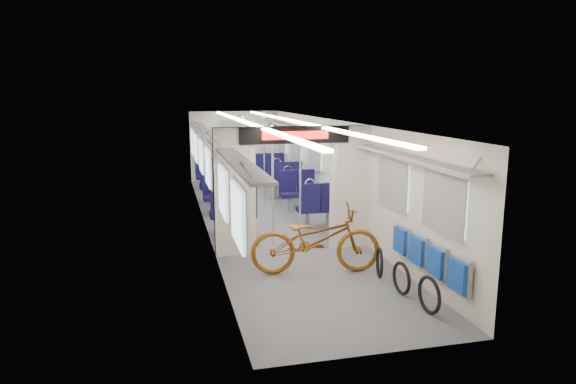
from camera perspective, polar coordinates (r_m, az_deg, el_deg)
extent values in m
plane|color=#515456|center=(11.53, -1.83, -3.55)|extent=(12.00, 12.00, 0.00)
cube|color=silver|center=(11.09, -9.22, 1.81)|extent=(0.02, 12.00, 2.30)
cube|color=silver|center=(11.67, 5.13, 2.36)|extent=(0.02, 12.00, 2.30)
cube|color=silver|center=(17.17, -5.96, 5.09)|extent=(2.90, 0.02, 2.30)
cube|color=silver|center=(5.69, 10.61, -7.00)|extent=(2.90, 0.02, 2.30)
cube|color=silver|center=(11.17, -1.90, 7.94)|extent=(2.90, 12.00, 0.02)
cube|color=white|center=(11.08, -4.72, 7.73)|extent=(0.12, 11.40, 0.04)
cube|color=white|center=(11.30, 0.85, 7.83)|extent=(0.12, 11.40, 0.04)
cube|color=silver|center=(9.20, -6.19, -0.95)|extent=(0.65, 0.18, 2.00)
cube|color=silver|center=(9.73, 7.05, -0.31)|extent=(0.65, 0.18, 2.00)
cube|color=silver|center=(9.24, 0.63, 6.38)|extent=(2.90, 0.18, 0.30)
cylinder|color=silver|center=(9.24, -4.20, -0.85)|extent=(0.20, 0.20, 2.00)
cylinder|color=silver|center=(9.62, 5.24, -0.40)|extent=(0.20, 0.20, 2.00)
cube|color=black|center=(9.13, 0.80, 6.33)|extent=(2.00, 0.03, 0.30)
cube|color=#FF0C07|center=(9.11, 0.84, 6.32)|extent=(1.20, 0.02, 0.14)
cube|color=silver|center=(6.36, -5.62, -2.62)|extent=(0.04, 1.00, 0.75)
cube|color=silver|center=(7.30, 17.04, -1.28)|extent=(0.04, 1.00, 0.75)
cube|color=silver|center=(7.91, -7.24, 0.04)|extent=(0.04, 1.00, 0.75)
cube|color=silver|center=(8.69, 11.71, 0.87)|extent=(0.04, 1.00, 0.75)
cube|color=silver|center=(10.57, -8.89, 2.74)|extent=(0.04, 1.00, 0.75)
cube|color=silver|center=(11.16, 5.82, 3.24)|extent=(0.04, 1.00, 0.75)
cube|color=silver|center=(12.45, -9.63, 3.94)|extent=(0.04, 1.00, 0.75)
cube|color=silver|center=(12.95, 3.04, 4.35)|extent=(0.04, 1.00, 0.75)
cube|color=silver|center=(14.33, -10.17, 4.83)|extent=(0.04, 1.00, 0.75)
cube|color=silver|center=(14.77, 0.93, 5.18)|extent=(0.04, 1.00, 0.75)
cube|color=silver|center=(16.12, -10.58, 5.48)|extent=(0.04, 1.00, 0.75)
cube|color=silver|center=(16.51, -0.64, 5.79)|extent=(0.04, 1.00, 0.75)
cube|color=gray|center=(7.06, -5.40, 3.28)|extent=(0.30, 3.60, 0.04)
cube|color=gray|center=(7.83, 13.36, 3.79)|extent=(0.30, 3.60, 0.04)
cube|color=gray|center=(13.00, -9.23, 6.69)|extent=(0.30, 7.60, 0.04)
cube|color=gray|center=(13.43, 1.71, 6.95)|extent=(0.30, 7.60, 0.04)
cube|color=gray|center=(17.12, -5.92, 4.57)|extent=(0.90, 0.05, 2.00)
imported|color=#8D4D14|center=(8.33, 3.10, -5.31)|extent=(2.19, 1.01, 1.11)
cube|color=gray|center=(7.04, 18.68, -8.76)|extent=(0.06, 0.42, 0.47)
cube|color=navy|center=(7.01, 18.26, -8.82)|extent=(0.06, 0.38, 0.40)
cube|color=gray|center=(7.49, 16.44, -7.45)|extent=(0.06, 0.42, 0.47)
cube|color=navy|center=(7.46, 16.04, -7.50)|extent=(0.06, 0.38, 0.40)
cube|color=gray|center=(7.94, 14.46, -6.28)|extent=(0.06, 0.42, 0.47)
cube|color=navy|center=(7.92, 14.08, -6.33)|extent=(0.06, 0.38, 0.40)
cube|color=gray|center=(8.41, 12.71, -5.24)|extent=(0.06, 0.42, 0.47)
cube|color=navy|center=(8.39, 12.34, -5.27)|extent=(0.06, 0.38, 0.40)
torus|color=black|center=(7.17, 15.40, -11.15)|extent=(0.09, 0.52, 0.52)
torus|color=black|center=(7.72, 12.48, -9.51)|extent=(0.08, 0.49, 0.49)
torus|color=black|center=(8.34, 10.13, -7.87)|extent=(0.18, 0.49, 0.49)
cube|color=#0F0C36|center=(10.78, -4.89, -2.43)|extent=(0.48, 0.45, 0.10)
cylinder|color=gray|center=(10.83, -4.87, -3.58)|extent=(0.10, 0.10, 0.35)
cube|color=#0F0C36|center=(10.53, -4.77, -0.84)|extent=(0.48, 0.08, 0.58)
torus|color=silver|center=(10.47, -4.79, 0.72)|extent=(0.24, 0.03, 0.24)
cube|color=#0F0C36|center=(12.52, -6.14, -0.56)|extent=(0.48, 0.45, 0.10)
cylinder|color=gray|center=(12.57, -6.12, -1.57)|extent=(0.10, 0.10, 0.35)
cube|color=#0F0C36|center=(12.63, -6.28, 1.11)|extent=(0.48, 0.08, 0.58)
torus|color=silver|center=(12.59, -6.31, 2.42)|extent=(0.24, 0.03, 0.24)
cube|color=#0F0C36|center=(10.72, -7.37, -2.55)|extent=(0.48, 0.45, 0.10)
cylinder|color=gray|center=(10.77, -7.34, -3.72)|extent=(0.10, 0.10, 0.35)
cube|color=#0F0C36|center=(10.47, -7.31, -0.96)|extent=(0.48, 0.08, 0.58)
torus|color=silver|center=(10.41, -7.35, 0.61)|extent=(0.24, 0.03, 0.24)
cube|color=#0F0C36|center=(12.47, -8.28, -0.66)|extent=(0.48, 0.45, 0.10)
cylinder|color=gray|center=(12.52, -8.26, -1.67)|extent=(0.10, 0.10, 0.35)
cube|color=#0F0C36|center=(12.58, -8.40, 1.02)|extent=(0.48, 0.08, 0.58)
torus|color=silver|center=(12.54, -8.44, 2.34)|extent=(0.24, 0.03, 0.24)
cube|color=#0F0C36|center=(11.14, 2.18, -1.94)|extent=(0.44, 0.41, 0.10)
cylinder|color=gray|center=(11.20, 2.17, -3.07)|extent=(0.10, 0.10, 0.35)
cube|color=#0F0C36|center=(10.92, 2.43, -0.49)|extent=(0.44, 0.08, 0.54)
torus|color=silver|center=(10.87, 2.44, 0.91)|extent=(0.23, 0.03, 0.23)
cube|color=#0F0C36|center=(12.73, 0.14, -0.30)|extent=(0.44, 0.41, 0.10)
cylinder|color=gray|center=(12.78, 0.14, -1.29)|extent=(0.10, 0.10, 0.35)
cube|color=#0F0C36|center=(12.83, -0.04, 1.25)|extent=(0.44, 0.08, 0.54)
torus|color=silver|center=(12.79, -0.04, 2.45)|extent=(0.23, 0.03, 0.23)
cube|color=#0F0C36|center=(11.28, 4.48, -1.81)|extent=(0.44, 0.41, 0.10)
cylinder|color=gray|center=(11.33, 4.47, -2.92)|extent=(0.10, 0.10, 0.35)
cube|color=#0F0C36|center=(11.06, 4.78, -0.37)|extent=(0.44, 0.08, 0.54)
torus|color=silver|center=(11.01, 4.80, 1.01)|extent=(0.23, 0.03, 0.23)
cube|color=#0F0C36|center=(12.85, 2.17, -0.21)|extent=(0.44, 0.41, 0.10)
cylinder|color=gray|center=(12.90, 2.17, -1.19)|extent=(0.10, 0.10, 0.35)
cube|color=#0F0C36|center=(12.95, 1.98, 1.33)|extent=(0.44, 0.08, 0.54)
torus|color=silver|center=(12.91, 1.99, 2.52)|extent=(0.23, 0.03, 0.23)
cube|color=#0F0C36|center=(14.05, -6.98, 0.68)|extent=(0.43, 0.40, 0.10)
cylinder|color=gray|center=(14.09, -6.96, -0.22)|extent=(0.10, 0.10, 0.35)
cube|color=#0F0C36|center=(13.84, -6.93, 1.85)|extent=(0.43, 0.08, 0.53)
torus|color=silver|center=(13.80, -6.96, 2.93)|extent=(0.22, 0.03, 0.22)
cube|color=#0F0C36|center=(15.65, -7.68, 1.72)|extent=(0.43, 0.40, 0.10)
cylinder|color=gray|center=(15.69, -7.66, 0.91)|extent=(0.10, 0.10, 0.35)
cube|color=#0F0C36|center=(15.77, -7.77, 2.94)|extent=(0.43, 0.08, 0.53)
torus|color=silver|center=(15.73, -7.80, 3.89)|extent=(0.22, 0.03, 0.22)
cube|color=#0F0C36|center=(14.01, -8.89, 0.60)|extent=(0.43, 0.40, 0.10)
cylinder|color=gray|center=(14.05, -8.87, -0.31)|extent=(0.10, 0.10, 0.35)
cube|color=#0F0C36|center=(13.79, -8.87, 1.76)|extent=(0.43, 0.08, 0.53)
torus|color=silver|center=(13.75, -8.91, 2.85)|extent=(0.22, 0.03, 0.22)
cube|color=#0F0C36|center=(15.61, -9.40, 1.65)|extent=(0.43, 0.40, 0.10)
cylinder|color=gray|center=(15.65, -9.37, 0.83)|extent=(0.10, 0.10, 0.35)
cube|color=#0F0C36|center=(15.73, -9.48, 2.87)|extent=(0.43, 0.08, 0.53)
torus|color=silver|center=(15.69, -9.51, 3.83)|extent=(0.22, 0.03, 0.22)
cube|color=#0F0C36|center=(14.28, -1.40, 0.93)|extent=(0.47, 0.44, 0.10)
cylinder|color=gray|center=(14.32, -1.39, 0.04)|extent=(0.10, 0.10, 0.35)
cube|color=#0F0C36|center=(14.05, -1.25, 2.16)|extent=(0.47, 0.08, 0.58)
torus|color=silver|center=(14.01, -1.26, 3.33)|extent=(0.24, 0.03, 0.24)
cube|color=#0F0C36|center=(16.00, -2.75, 2.01)|extent=(0.47, 0.44, 0.10)
cylinder|color=gray|center=(16.04, -2.74, 1.21)|extent=(0.10, 0.10, 0.35)
cube|color=#0F0C36|center=(16.13, -2.88, 3.29)|extent=(0.47, 0.08, 0.58)
torus|color=silver|center=(16.09, -2.89, 4.31)|extent=(0.24, 0.03, 0.24)
cube|color=#0F0C36|center=(14.38, 0.43, 1.00)|extent=(0.47, 0.44, 0.10)
cylinder|color=gray|center=(14.42, 0.43, 0.12)|extent=(0.10, 0.10, 0.35)
cube|color=#0F0C36|center=(14.16, 0.61, 2.23)|extent=(0.47, 0.08, 0.58)
torus|color=silver|center=(14.12, 0.61, 3.39)|extent=(0.24, 0.03, 0.24)
cube|color=#0F0C36|center=(16.10, -1.11, 2.07)|extent=(0.47, 0.44, 0.10)
cylinder|color=gray|center=(16.13, -1.10, 1.28)|extent=(0.10, 0.10, 0.35)
cube|color=#0F0C36|center=(16.22, -1.25, 3.35)|extent=(0.47, 0.08, 0.58)
torus|color=silver|center=(16.19, -1.25, 4.36)|extent=(0.24, 0.03, 0.24)
cylinder|color=silver|center=(9.71, -1.71, 0.65)|extent=(0.05, 0.05, 2.30)
cylinder|color=silver|center=(9.80, 1.36, 0.74)|extent=(0.04, 0.04, 2.30)
cylinder|color=silver|center=(13.28, -4.95, 3.41)|extent=(0.04, 0.04, 2.30)
cylinder|color=silver|center=(13.26, -2.66, 3.42)|extent=(0.04, 0.04, 2.30)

